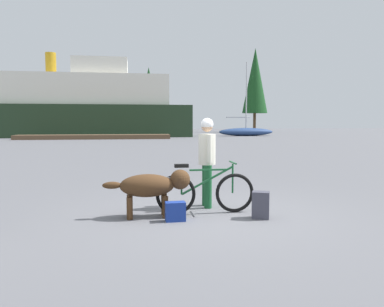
% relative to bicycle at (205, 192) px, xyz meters
% --- Properties ---
extents(ground_plane, '(160.00, 160.00, 0.00)m').
position_rel_bicycle_xyz_m(ground_plane, '(0.02, -0.15, -0.38)').
color(ground_plane, slate).
extents(bicycle, '(1.74, 0.44, 0.90)m').
position_rel_bicycle_xyz_m(bicycle, '(0.00, 0.00, 0.00)').
color(bicycle, black).
rests_on(bicycle, ground_plane).
extents(person_cyclist, '(0.32, 0.53, 1.67)m').
position_rel_bicycle_xyz_m(person_cyclist, '(0.14, 0.50, 0.62)').
color(person_cyclist, '#19592D').
rests_on(person_cyclist, ground_plane).
extents(dog, '(1.46, 0.45, 0.79)m').
position_rel_bicycle_xyz_m(dog, '(-0.91, -0.09, 0.15)').
color(dog, '#472D19').
rests_on(dog, ground_plane).
extents(backpack, '(0.33, 0.29, 0.45)m').
position_rel_bicycle_xyz_m(backpack, '(0.85, -0.48, -0.15)').
color(backpack, '#3F3F4C').
rests_on(backpack, ground_plane).
extents(handbag_pannier, '(0.33, 0.19, 0.31)m').
position_rel_bicycle_xyz_m(handbag_pannier, '(-0.56, -0.43, -0.22)').
color(handbag_pannier, navy).
rests_on(handbag_pannier, ground_plane).
extents(dock_pier, '(13.96, 2.24, 0.40)m').
position_rel_bicycle_xyz_m(dock_pier, '(-4.79, 29.79, -0.18)').
color(dock_pier, brown).
rests_on(dock_pier, ground_plane).
extents(ferry_boat, '(23.80, 7.91, 8.95)m').
position_rel_bicycle_xyz_m(ferry_boat, '(-6.87, 36.56, 2.79)').
color(ferry_boat, '#1E331E').
rests_on(ferry_boat, ground_plane).
extents(sailboat_moored, '(6.27, 1.76, 8.26)m').
position_rel_bicycle_xyz_m(sailboat_moored, '(11.44, 35.14, 0.14)').
color(sailboat_moored, navy).
rests_on(sailboat_moored, ground_plane).
extents(pine_tree_center, '(3.00, 3.00, 9.71)m').
position_rel_bicycle_xyz_m(pine_tree_center, '(1.19, 51.20, 5.93)').
color(pine_tree_center, '#4C331E').
rests_on(pine_tree_center, ground_plane).
extents(pine_tree_far_right, '(3.89, 3.89, 12.88)m').
position_rel_bicycle_xyz_m(pine_tree_far_right, '(17.51, 50.59, 7.51)').
color(pine_tree_far_right, '#4C331E').
rests_on(pine_tree_far_right, ground_plane).
extents(pine_tree_mid_back, '(3.54, 3.54, 9.99)m').
position_rel_bicycle_xyz_m(pine_tree_mid_back, '(-6.36, 56.46, 5.90)').
color(pine_tree_mid_back, '#4C331E').
rests_on(pine_tree_mid_back, ground_plane).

